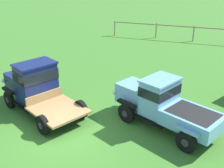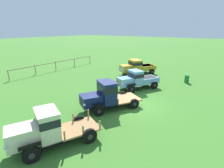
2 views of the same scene
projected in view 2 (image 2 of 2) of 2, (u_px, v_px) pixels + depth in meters
The scene contains 7 objects.
ground_plane at pixel (136, 104), 15.38m from camera, with size 240.00×240.00×0.00m, color #3D7528.
paddock_fence at pixel (57, 64), 27.74m from camera, with size 15.15×0.53×1.40m.
vintage_truck_foreground_near at pixel (45, 129), 9.50m from camera, with size 5.23×3.47×2.21m.
vintage_truck_second_in_line at pixel (105, 95), 14.15m from camera, with size 5.28×3.97×2.34m.
vintage_truck_midrow_center at pixel (137, 80), 18.96m from camera, with size 5.00×3.55×2.12m.
vintage_truck_far_side at pixel (137, 67), 25.03m from camera, with size 5.47×4.24×2.15m.
oil_drum_beside_row at pixel (187, 79), 21.35m from camera, with size 0.55×0.55×0.95m.
Camera 2 is at (-12.59, -6.70, 6.37)m, focal length 28.00 mm.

